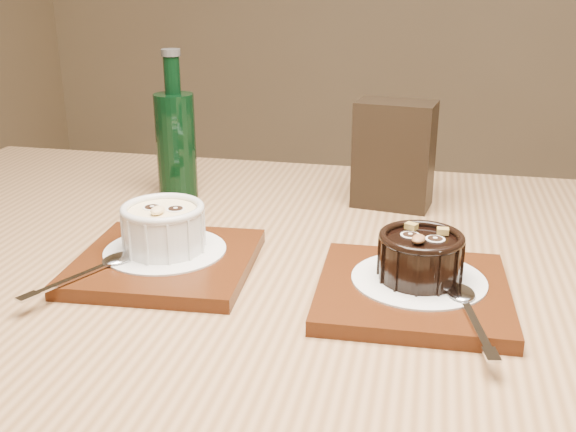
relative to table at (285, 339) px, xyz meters
name	(u,v)px	position (x,y,z in m)	size (l,w,h in m)	color
table	(285,339)	(0.00, 0.00, 0.00)	(1.22, 0.83, 0.75)	brown
tray_left	(166,262)	(-0.12, -0.04, 0.10)	(0.18, 0.18, 0.01)	#49200C
doily_left	(165,250)	(-0.13, -0.03, 0.11)	(0.13, 0.13, 0.00)	white
ramekin_white	(164,225)	(-0.13, -0.03, 0.13)	(0.09, 0.09, 0.05)	silver
spoon_left	(91,270)	(-0.17, -0.10, 0.11)	(0.03, 0.13, 0.01)	silver
tray_right	(413,292)	(0.14, -0.05, 0.10)	(0.18, 0.18, 0.01)	#49200C
doily_right	(419,279)	(0.14, -0.04, 0.11)	(0.13, 0.13, 0.00)	white
ramekin_dark	(420,254)	(0.14, -0.04, 0.13)	(0.08, 0.08, 0.05)	black
spoon_right	(470,310)	(0.19, -0.10, 0.11)	(0.03, 0.13, 0.01)	silver
condiment_stand	(394,155)	(0.09, 0.22, 0.16)	(0.10, 0.06, 0.14)	black
green_bottle	(176,142)	(-0.20, 0.19, 0.17)	(0.05, 0.05, 0.20)	black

